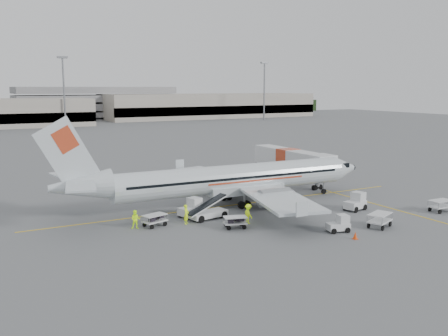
{
  "coord_description": "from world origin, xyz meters",
  "views": [
    {
      "loc": [
        -25.83,
        -46.04,
        12.61
      ],
      "look_at": [
        0.0,
        2.0,
        3.8
      ],
      "focal_mm": 40.0,
      "sensor_mm": 36.0,
      "label": 1
    }
  ],
  "objects_px": {
    "tug_mid": "(338,223)",
    "tug_aft": "(190,208)",
    "belt_loader": "(208,205)",
    "tug_fore": "(355,201)",
    "aircraft": "(235,160)",
    "jet_bridge": "(288,165)"
  },
  "relations": [
    {
      "from": "tug_aft",
      "to": "aircraft",
      "type": "bearing_deg",
      "value": 4.64
    },
    {
      "from": "aircraft",
      "to": "tug_aft",
      "type": "xyz_separation_m",
      "value": [
        -6.45,
        -2.48,
        -4.01
      ]
    },
    {
      "from": "jet_bridge",
      "to": "belt_loader",
      "type": "height_order",
      "value": "jet_bridge"
    },
    {
      "from": "aircraft",
      "to": "belt_loader",
      "type": "distance_m",
      "value": 7.53
    },
    {
      "from": "jet_bridge",
      "to": "tug_mid",
      "type": "xyz_separation_m",
      "value": [
        -9.92,
        -21.56,
        -1.49
      ]
    },
    {
      "from": "jet_bridge",
      "to": "belt_loader",
      "type": "bearing_deg",
      "value": -146.78
    },
    {
      "from": "aircraft",
      "to": "jet_bridge",
      "type": "height_order",
      "value": "aircraft"
    },
    {
      "from": "belt_loader",
      "to": "tug_fore",
      "type": "height_order",
      "value": "belt_loader"
    },
    {
      "from": "belt_loader",
      "to": "tug_aft",
      "type": "distance_m",
      "value": 2.01
    },
    {
      "from": "jet_bridge",
      "to": "belt_loader",
      "type": "xyz_separation_m",
      "value": [
        -18.05,
        -12.15,
        -0.87
      ]
    },
    {
      "from": "aircraft",
      "to": "tug_mid",
      "type": "relative_size",
      "value": 18.26
    },
    {
      "from": "tug_mid",
      "to": "tug_aft",
      "type": "height_order",
      "value": "tug_aft"
    },
    {
      "from": "tug_aft",
      "to": "tug_mid",
      "type": "bearing_deg",
      "value": -66.08
    },
    {
      "from": "tug_aft",
      "to": "tug_fore",
      "type": "bearing_deg",
      "value": -35.86
    },
    {
      "from": "belt_loader",
      "to": "tug_fore",
      "type": "xyz_separation_m",
      "value": [
        14.98,
        -4.15,
        -0.46
      ]
    },
    {
      "from": "tug_mid",
      "to": "tug_aft",
      "type": "relative_size",
      "value": 0.83
    },
    {
      "from": "tug_fore",
      "to": "tug_aft",
      "type": "height_order",
      "value": "tug_fore"
    },
    {
      "from": "aircraft",
      "to": "belt_loader",
      "type": "relative_size",
      "value": 7.0
    },
    {
      "from": "jet_bridge",
      "to": "tug_aft",
      "type": "xyz_separation_m",
      "value": [
        -19.23,
        -10.59,
        -1.33
      ]
    },
    {
      "from": "aircraft",
      "to": "belt_loader",
      "type": "bearing_deg",
      "value": -140.98
    },
    {
      "from": "aircraft",
      "to": "tug_fore",
      "type": "height_order",
      "value": "aircraft"
    },
    {
      "from": "tug_fore",
      "to": "aircraft",
      "type": "bearing_deg",
      "value": 126.18
    }
  ]
}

